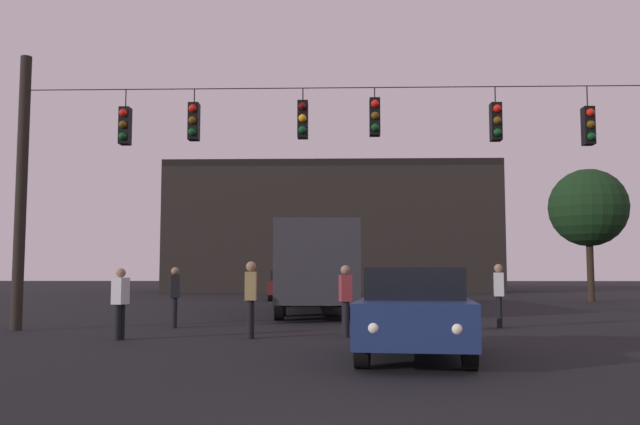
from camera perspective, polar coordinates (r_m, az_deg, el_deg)
ground_plane at (r=30.35m, az=1.82°, el=-7.75°), size 168.00×168.00×0.00m
overhead_signal_span at (r=17.06m, az=2.03°, el=4.02°), size 16.57×0.44×6.98m
city_bus at (r=24.81m, az=-0.47°, el=-4.05°), size 3.04×11.11×3.00m
car_near_right at (r=11.81m, az=7.97°, el=-8.11°), size 2.27×4.48×1.52m
car_far_left at (r=35.74m, az=-2.73°, el=-6.06°), size 1.90×4.37×1.52m
pedestrian_crossing_left at (r=15.36m, az=2.15°, el=-7.05°), size 0.30×0.40×1.60m
pedestrian_crossing_center at (r=15.33m, az=-16.39°, el=-7.02°), size 0.31×0.40×1.53m
pedestrian_crossing_right at (r=18.29m, az=-12.08°, el=-6.67°), size 0.33×0.41×1.57m
pedestrian_near_bus at (r=18.47m, az=14.75°, el=-6.44°), size 0.30×0.40×1.65m
pedestrian_trailing at (r=15.09m, az=-5.81°, el=-6.87°), size 0.25×0.37×1.68m
corner_building at (r=52.70m, az=1.06°, el=-1.50°), size 23.94×11.26×9.36m
tree_left_silhouette at (r=36.41m, az=21.56°, el=0.36°), size 3.86×3.86×6.59m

